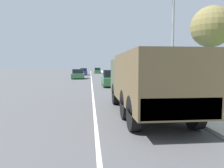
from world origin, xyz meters
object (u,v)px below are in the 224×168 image
at_px(car_third_ahead, 84,72).
at_px(car_fourth_ahead, 97,71).
at_px(lamp_post, 169,36).
at_px(car_nearest_ahead, 112,79).
at_px(car_second_ahead, 78,74).
at_px(pickup_truck, 184,81).
at_px(military_truck, 147,80).

height_order(car_third_ahead, car_fourth_ahead, car_fourth_ahead).
bearing_deg(lamp_post, car_nearest_ahead, 103.95).
height_order(car_nearest_ahead, car_second_ahead, car_nearest_ahead).
xyz_separation_m(car_nearest_ahead, lamp_post, (2.46, -9.89, 3.11)).
xyz_separation_m(car_nearest_ahead, pickup_truck, (5.22, -5.88, 0.15)).
distance_m(car_fourth_ahead, lamp_post, 51.31).
height_order(car_third_ahead, lamp_post, lamp_post).
height_order(car_fourth_ahead, lamp_post, lamp_post).
relative_size(car_third_ahead, car_fourth_ahead, 1.10).
bearing_deg(lamp_post, pickup_truck, 55.40).
bearing_deg(military_truck, car_second_ahead, 99.11).
relative_size(car_third_ahead, pickup_truck, 0.81).
relative_size(car_nearest_ahead, car_second_ahead, 0.95).
bearing_deg(car_fourth_ahead, pickup_truck, -83.56).
bearing_deg(car_second_ahead, car_third_ahead, 88.23).
relative_size(military_truck, car_fourth_ahead, 1.84).
distance_m(car_second_ahead, car_third_ahead, 15.36).
distance_m(car_second_ahead, lamp_post, 25.06).
bearing_deg(car_second_ahead, pickup_truck, -64.58).
bearing_deg(car_fourth_ahead, car_second_ahead, -98.67).
distance_m(car_third_ahead, lamp_post, 39.91).
height_order(car_nearest_ahead, car_fourth_ahead, car_nearest_ahead).
bearing_deg(car_second_ahead, military_truck, -80.89).
distance_m(car_second_ahead, car_fourth_ahead, 27.52).
bearing_deg(car_nearest_ahead, military_truck, -89.30).
height_order(military_truck, car_fourth_ahead, military_truck).
bearing_deg(pickup_truck, lamp_post, -124.60).
xyz_separation_m(car_fourth_ahead, lamp_post, (2.56, -51.15, 3.14)).
bearing_deg(car_fourth_ahead, military_truck, -89.72).
xyz_separation_m(car_nearest_ahead, car_fourth_ahead, (-0.11, 41.26, -0.03)).
bearing_deg(military_truck, car_third_ahead, 95.25).
bearing_deg(lamp_post, car_second_ahead, 105.66).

